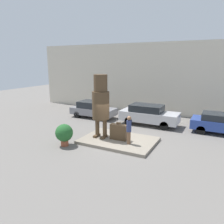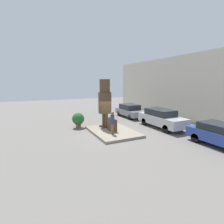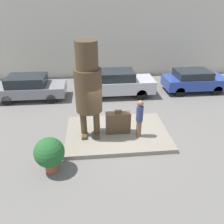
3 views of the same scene
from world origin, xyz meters
name	(u,v)px [view 2 (image 2 of 3)]	position (x,y,z in m)	size (l,w,h in m)	color
ground_plane	(113,133)	(0.00, 0.00, 0.00)	(60.00, 60.00, 0.00)	slate
pedestal	(113,131)	(0.00, 0.00, 0.09)	(4.70, 3.25, 0.19)	gray
building_backdrop	(193,88)	(0.00, 9.06, 3.46)	(28.00, 0.60, 6.92)	beige
statue_figure	(105,100)	(-1.23, -0.14, 2.61)	(1.12, 1.12, 4.14)	#4C3823
giant_suitcase	(112,124)	(0.03, -0.05, 0.70)	(1.11, 0.38, 1.16)	#4C3823
tourist	(112,122)	(0.91, -0.45, 1.15)	(0.30, 0.30, 1.75)	brown
parked_car_grey	(130,111)	(-4.91, 4.69, 0.79)	(4.17, 1.86, 1.51)	gray
parked_car_silver	(161,118)	(0.48, 4.68, 0.88)	(4.72, 1.85, 1.67)	#B7B7BC
parked_car_blue	(222,135)	(5.81, 4.94, 0.78)	(4.10, 1.86, 1.47)	#284293
planter_pot	(78,119)	(-2.70, -2.13, 0.80)	(1.09, 1.09, 1.38)	brown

